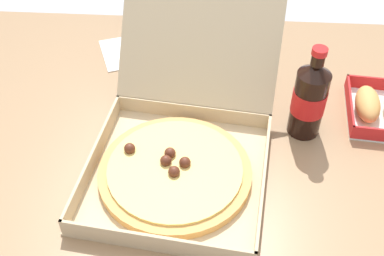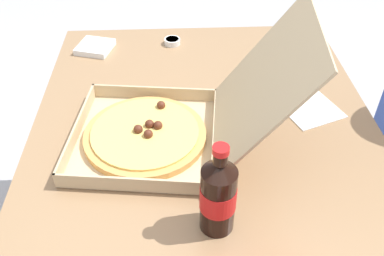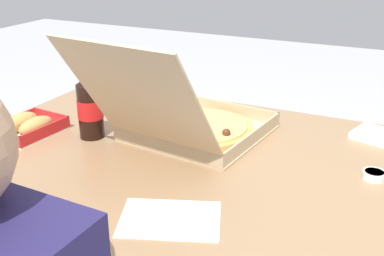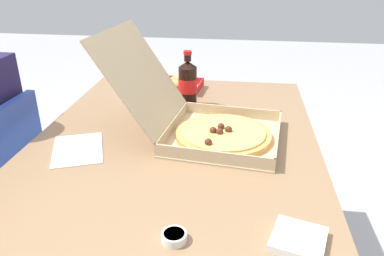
# 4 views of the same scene
# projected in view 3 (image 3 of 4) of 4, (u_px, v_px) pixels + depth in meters

# --- Properties ---
(dining_table) EXTENTS (1.24, 0.94, 0.74)m
(dining_table) POSITION_uv_depth(u_px,v_px,m) (176.00, 179.00, 1.33)
(dining_table) COLOR #997551
(dining_table) RESTS_ON ground_plane
(pizza_box_open) EXTENTS (0.42, 0.60, 0.34)m
(pizza_box_open) POSITION_uv_depth(u_px,v_px,m) (190.00, 124.00, 1.37)
(pizza_box_open) COLOR tan
(pizza_box_open) RESTS_ON dining_table
(bread_side_box) EXTENTS (0.17, 0.20, 0.06)m
(bread_side_box) POSITION_uv_depth(u_px,v_px,m) (28.00, 126.00, 1.42)
(bread_side_box) COLOR white
(bread_side_box) RESTS_ON dining_table
(cola_bottle) EXTENTS (0.07, 0.07, 0.22)m
(cola_bottle) POSITION_uv_depth(u_px,v_px,m) (90.00, 106.00, 1.37)
(cola_bottle) COLOR black
(cola_bottle) RESTS_ON dining_table
(paper_menu) EXTENTS (0.25, 0.22, 0.00)m
(paper_menu) POSITION_uv_depth(u_px,v_px,m) (170.00, 219.00, 1.00)
(paper_menu) COLOR white
(paper_menu) RESTS_ON dining_table
(napkin_pile) EXTENTS (0.14, 0.14, 0.02)m
(napkin_pile) POSITION_uv_depth(u_px,v_px,m) (374.00, 135.00, 1.40)
(napkin_pile) COLOR white
(napkin_pile) RESTS_ON dining_table
(dipping_sauce_cup) EXTENTS (0.06, 0.06, 0.02)m
(dipping_sauce_cup) POSITION_uv_depth(u_px,v_px,m) (374.00, 175.00, 1.16)
(dipping_sauce_cup) COLOR white
(dipping_sauce_cup) RESTS_ON dining_table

